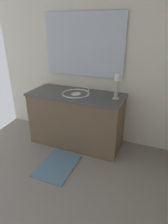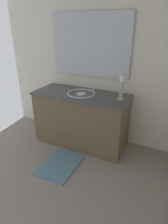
# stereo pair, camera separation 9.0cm
# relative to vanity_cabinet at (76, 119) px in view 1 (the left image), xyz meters

# --- Properties ---
(floor) EXTENTS (3.16, 2.83, 0.02)m
(floor) POSITION_rel_vanity_cabinet_xyz_m (1.26, -0.05, -0.41)
(floor) COLOR gray
(floor) RESTS_ON ground
(wall_left) EXTENTS (0.04, 2.83, 2.45)m
(wall_left) POSITION_rel_vanity_cabinet_xyz_m (-0.32, -0.05, 0.82)
(wall_left) COLOR silver
(wall_left) RESTS_ON ground
(vanity_cabinet) EXTENTS (0.58, 1.38, 0.80)m
(vanity_cabinet) POSITION_rel_vanity_cabinet_xyz_m (0.00, 0.00, 0.00)
(vanity_cabinet) COLOR brown
(vanity_cabinet) RESTS_ON ground
(sink_basin) EXTENTS (0.40, 0.40, 0.24)m
(sink_basin) POSITION_rel_vanity_cabinet_xyz_m (0.00, 0.00, 0.36)
(sink_basin) COLOR white
(sink_basin) RESTS_ON vanity_cabinet
(mirror) EXTENTS (0.02, 1.18, 0.85)m
(mirror) POSITION_rel_vanity_cabinet_xyz_m (-0.28, 0.00, 1.03)
(mirror) COLOR silver
(candle_holder_tall) EXTENTS (0.09, 0.09, 0.33)m
(candle_holder_tall) POSITION_rel_vanity_cabinet_xyz_m (-0.01, 0.57, 0.58)
(candle_holder_tall) COLOR #B7B2A5
(candle_holder_tall) RESTS_ON vanity_cabinet
(bath_mat) EXTENTS (0.60, 0.44, 0.02)m
(bath_mat) POSITION_rel_vanity_cabinet_xyz_m (0.62, 0.00, -0.39)
(bath_mat) COLOR slate
(bath_mat) RESTS_ON ground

